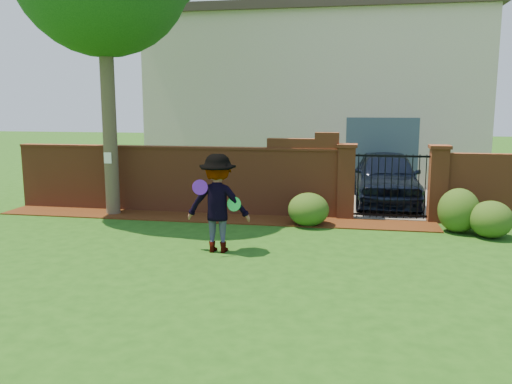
% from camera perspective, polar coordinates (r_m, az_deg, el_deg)
% --- Properties ---
extents(ground, '(80.00, 80.00, 0.01)m').
position_cam_1_polar(ground, '(9.96, -4.79, -7.23)').
color(ground, '#1C4912').
rests_on(ground, ground).
extents(mulch_bed, '(11.10, 1.08, 0.03)m').
position_cam_1_polar(mulch_bed, '(13.31, -4.97, -2.82)').
color(mulch_bed, '#381B0A').
rests_on(mulch_bed, ground).
extents(brick_wall, '(8.70, 0.31, 2.16)m').
position_cam_1_polar(brick_wall, '(14.09, -8.47, 1.56)').
color(brick_wall, brown).
rests_on(brick_wall, ground).
extents(pillar_left, '(0.50, 0.50, 1.88)m').
position_cam_1_polar(pillar_left, '(13.33, 9.77, 1.20)').
color(pillar_left, brown).
rests_on(pillar_left, ground).
extents(pillar_right, '(0.50, 0.50, 1.88)m').
position_cam_1_polar(pillar_right, '(13.49, 19.16, 0.90)').
color(pillar_right, brown).
rests_on(pillar_right, ground).
extents(iron_gate, '(1.78, 0.03, 1.60)m').
position_cam_1_polar(iron_gate, '(13.38, 14.47, 0.62)').
color(iron_gate, black).
rests_on(iron_gate, ground).
extents(driveway, '(3.20, 8.00, 0.01)m').
position_cam_1_polar(driveway, '(17.45, 13.49, -0.11)').
color(driveway, slate).
rests_on(driveway, ground).
extents(house, '(12.40, 6.40, 6.30)m').
position_cam_1_polar(house, '(21.24, 6.44, 10.34)').
color(house, beige).
rests_on(house, ground).
extents(car, '(1.88, 4.51, 1.53)m').
position_cam_1_polar(car, '(15.44, 14.02, 1.47)').
color(car, black).
rests_on(car, ground).
extents(paper_notice, '(0.20, 0.01, 0.28)m').
position_cam_1_polar(paper_notice, '(13.90, -15.82, 3.58)').
color(paper_notice, white).
rests_on(paper_notice, tree).
extents(shrub_left, '(0.97, 0.97, 0.79)m').
position_cam_1_polar(shrub_left, '(12.46, 5.71, -1.90)').
color(shrub_left, '#1C4314').
rests_on(shrub_left, ground).
extents(shrub_middle, '(0.91, 0.91, 1.00)m').
position_cam_1_polar(shrub_middle, '(12.61, 21.16, -1.88)').
color(shrub_middle, '#1C4314').
rests_on(shrub_middle, ground).
extents(shrub_right, '(0.91, 0.91, 0.81)m').
position_cam_1_polar(shrub_right, '(12.40, 24.17, -2.73)').
color(shrub_right, '#1C4314').
rests_on(shrub_right, ground).
extents(man, '(1.27, 0.76, 1.92)m').
position_cam_1_polar(man, '(10.17, -4.22, -1.26)').
color(man, gray).
rests_on(man, ground).
extents(frisbee_purple, '(0.29, 0.22, 0.29)m').
position_cam_1_polar(frisbee_purple, '(9.89, -6.10, 0.51)').
color(frisbee_purple, '#631DB6').
rests_on(frisbee_purple, man).
extents(frisbee_green, '(0.29, 0.12, 0.28)m').
position_cam_1_polar(frisbee_green, '(10.01, -2.40, -1.31)').
color(frisbee_green, green).
rests_on(frisbee_green, man).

